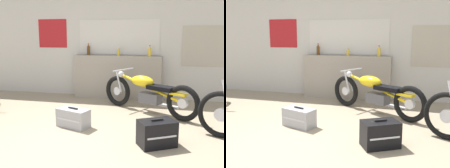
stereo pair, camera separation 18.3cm
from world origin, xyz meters
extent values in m
plane|color=gray|center=(0.00, 0.00, 0.00)|extent=(24.00, 24.00, 0.00)
cube|color=beige|center=(0.00, 3.16, 1.40)|extent=(10.00, 0.06, 2.80)
cube|color=silver|center=(0.06, 3.12, 1.46)|extent=(1.88, 0.01, 0.76)
cube|color=beige|center=(0.06, 3.12, 1.46)|extent=(1.94, 0.01, 0.82)
cube|color=#B2A893|center=(2.16, 3.12, 1.26)|extent=(1.25, 0.01, 0.92)
cube|color=#B21E23|center=(-1.64, 3.12, 1.55)|extent=(0.76, 0.01, 0.70)
cube|color=gray|center=(0.06, 2.98, 0.52)|extent=(2.09, 0.28, 1.03)
cylinder|color=#5B3814|center=(-0.66, 3.02, 1.13)|extent=(0.07, 0.07, 0.20)
cone|color=#5B3814|center=(-0.66, 3.02, 1.26)|extent=(0.06, 0.06, 0.06)
cylinder|color=red|center=(-0.66, 3.02, 1.30)|extent=(0.03, 0.03, 0.02)
cylinder|color=gold|center=(0.10, 2.96, 1.11)|extent=(0.07, 0.07, 0.14)
cone|color=gold|center=(0.10, 2.96, 1.20)|extent=(0.06, 0.06, 0.04)
cylinder|color=silver|center=(0.10, 2.96, 1.22)|extent=(0.03, 0.03, 0.02)
cylinder|color=gold|center=(0.82, 2.93, 1.12)|extent=(0.08, 0.08, 0.18)
cone|color=gold|center=(0.82, 2.93, 1.24)|extent=(0.07, 0.07, 0.05)
cylinder|color=red|center=(0.82, 2.93, 1.27)|extent=(0.03, 0.03, 0.02)
torus|color=black|center=(0.21, 2.32, 0.33)|extent=(0.62, 0.41, 0.65)
cylinder|color=silver|center=(0.21, 2.32, 0.33)|extent=(0.19, 0.15, 0.18)
torus|color=black|center=(1.55, 1.56, 0.33)|extent=(0.62, 0.41, 0.65)
cylinder|color=silver|center=(1.55, 1.56, 0.33)|extent=(0.19, 0.15, 0.18)
cube|color=#4C4C51|center=(0.94, 1.90, 0.31)|extent=(0.48, 0.40, 0.19)
cylinder|color=yellow|center=(0.94, 1.90, 0.50)|extent=(1.24, 0.74, 0.41)
ellipsoid|color=yellow|center=(0.77, 2.00, 0.62)|extent=(0.57, 0.47, 0.22)
cube|color=black|center=(1.14, 1.79, 0.54)|extent=(0.57, 0.47, 0.08)
cube|color=yellow|center=(1.47, 1.60, 0.48)|extent=(0.34, 0.27, 0.04)
cylinder|color=silver|center=(0.25, 2.23, 0.56)|extent=(0.17, 0.12, 0.46)
cylinder|color=silver|center=(0.31, 2.33, 0.56)|extent=(0.17, 0.12, 0.46)
cylinder|color=silver|center=(0.34, 2.24, 0.80)|extent=(0.34, 0.57, 0.03)
sphere|color=silver|center=(0.29, 2.27, 0.70)|extent=(0.13, 0.13, 0.13)
cylinder|color=silver|center=(1.11, 1.97, 0.18)|extent=(0.77, 0.47, 0.06)
torus|color=black|center=(2.07, 0.90, 0.36)|extent=(0.67, 0.39, 0.71)
cylinder|color=silver|center=(2.07, 0.90, 0.36)|extent=(0.21, 0.14, 0.20)
cube|color=#9E9EA3|center=(-0.24, 0.85, 0.15)|extent=(0.60, 0.43, 0.31)
cube|color=silver|center=(-0.29, 0.71, 0.15)|extent=(0.44, 0.15, 0.02)
cube|color=black|center=(-0.24, 0.85, 0.32)|extent=(0.19, 0.08, 0.02)
cube|color=black|center=(1.16, 0.38, 0.18)|extent=(0.59, 0.52, 0.36)
cube|color=silver|center=(1.24, 0.24, 0.18)|extent=(0.37, 0.22, 0.02)
cube|color=black|center=(1.16, 0.38, 0.38)|extent=(0.16, 0.11, 0.02)
camera|label=1|loc=(1.32, -3.10, 1.53)|focal=42.00mm
camera|label=2|loc=(1.50, -3.05, 1.53)|focal=42.00mm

